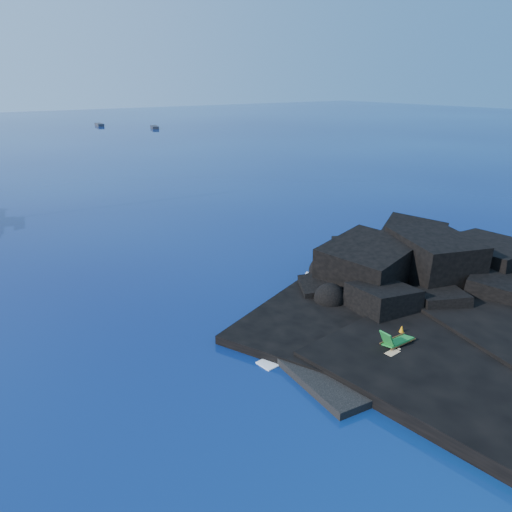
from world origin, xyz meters
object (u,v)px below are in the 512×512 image
(marker_cone, at_px, (401,331))
(distant_boat_b, at_px, (155,128))
(sunbather, at_px, (392,354))
(distant_boat_a, at_px, (99,126))
(deck_chair, at_px, (398,337))

(marker_cone, xyz_separation_m, distant_boat_b, (36.42, 108.46, -0.67))
(sunbather, distance_m, distant_boat_a, 128.10)
(sunbather, xyz_separation_m, marker_cone, (1.86, 1.03, 0.13))
(distant_boat_a, relative_size, distant_boat_b, 1.01)
(marker_cone, bearing_deg, deck_chair, -148.65)
(deck_chair, relative_size, distant_boat_b, 0.36)
(sunbather, xyz_separation_m, distant_boat_b, (38.28, 109.49, -0.54))
(deck_chair, xyz_separation_m, sunbather, (-0.87, -0.42, -0.42))
(distant_boat_a, height_order, distant_boat_b, distant_boat_a)
(sunbather, distance_m, marker_cone, 2.13)
(deck_chair, distance_m, distant_boat_a, 127.49)
(marker_cone, bearing_deg, distant_boat_b, 71.44)
(deck_chair, distance_m, sunbather, 1.05)
(marker_cone, relative_size, distant_boat_a, 0.13)
(sunbather, height_order, distant_boat_b, sunbather)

